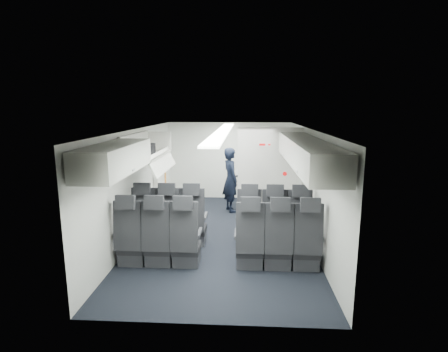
# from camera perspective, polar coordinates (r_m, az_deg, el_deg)

# --- Properties ---
(cabin_shell) EXTENTS (3.41, 6.01, 2.16)m
(cabin_shell) POSITION_cam_1_polar(r_m,az_deg,el_deg) (6.92, -0.19, -0.85)
(cabin_shell) COLOR black
(cabin_shell) RESTS_ON ground
(seat_row_front) EXTENTS (3.33, 0.56, 1.24)m
(seat_row_front) POSITION_cam_1_polar(r_m,az_deg,el_deg) (6.60, -0.47, -7.96)
(seat_row_front) COLOR black
(seat_row_front) RESTS_ON cabin_shell
(seat_row_mid) EXTENTS (3.33, 0.56, 1.24)m
(seat_row_mid) POSITION_cam_1_polar(r_m,az_deg,el_deg) (5.76, -1.07, -10.90)
(seat_row_mid) COLOR black
(seat_row_mid) RESTS_ON cabin_shell
(overhead_bin_left_rear) EXTENTS (0.53, 1.80, 0.40)m
(overhead_bin_left_rear) POSITION_cam_1_polar(r_m,az_deg,el_deg) (5.13, -17.42, 2.75)
(overhead_bin_left_rear) COLOR silver
(overhead_bin_left_rear) RESTS_ON cabin_shell
(overhead_bin_left_front_open) EXTENTS (0.64, 1.70, 0.72)m
(overhead_bin_left_front_open) POSITION_cam_1_polar(r_m,az_deg,el_deg) (6.81, -12.55, 3.92)
(overhead_bin_left_front_open) COLOR #9E9E93
(overhead_bin_left_front_open) RESTS_ON cabin_shell
(overhead_bin_right_rear) EXTENTS (0.53, 1.80, 0.40)m
(overhead_bin_right_rear) POSITION_cam_1_polar(r_m,az_deg,el_deg) (4.91, 14.90, 2.51)
(overhead_bin_right_rear) COLOR silver
(overhead_bin_right_rear) RESTS_ON cabin_shell
(overhead_bin_right_front) EXTENTS (0.53, 1.70, 0.40)m
(overhead_bin_right_front) POSITION_cam_1_polar(r_m,az_deg,el_deg) (6.62, 11.91, 4.81)
(overhead_bin_right_front) COLOR silver
(overhead_bin_right_front) RESTS_ON cabin_shell
(bulkhead_partition) EXTENTS (1.40, 0.15, 2.13)m
(bulkhead_partition) POSITION_cam_1_polar(r_m,az_deg,el_deg) (7.72, 7.45, -0.04)
(bulkhead_partition) COLOR silver
(bulkhead_partition) RESTS_ON cabin_shell
(galley_unit) EXTENTS (0.85, 0.52, 1.90)m
(galley_unit) POSITION_cam_1_polar(r_m,az_deg,el_deg) (9.62, 6.45, 1.45)
(galley_unit) COLOR #939399
(galley_unit) RESTS_ON cabin_shell
(boarding_door) EXTENTS (0.12, 1.27, 1.86)m
(boarding_door) POSITION_cam_1_polar(r_m,az_deg,el_deg) (8.70, -10.39, 0.33)
(boarding_door) COLOR silver
(boarding_door) RESTS_ON cabin_shell
(flight_attendant) EXTENTS (0.57, 0.68, 1.60)m
(flight_attendant) POSITION_cam_1_polar(r_m,az_deg,el_deg) (8.64, 1.08, -0.62)
(flight_attendant) COLOR black
(flight_attendant) RESTS_ON ground
(carry_on_bag) EXTENTS (0.45, 0.37, 0.23)m
(carry_on_bag) POSITION_cam_1_polar(r_m,az_deg,el_deg) (6.56, -13.17, 4.21)
(carry_on_bag) COLOR black
(carry_on_bag) RESTS_ON overhead_bin_left_front_open
(papers) EXTENTS (0.20, 0.08, 0.14)m
(papers) POSITION_cam_1_polar(r_m,az_deg,el_deg) (8.54, 2.35, 0.71)
(papers) COLOR white
(papers) RESTS_ON flight_attendant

